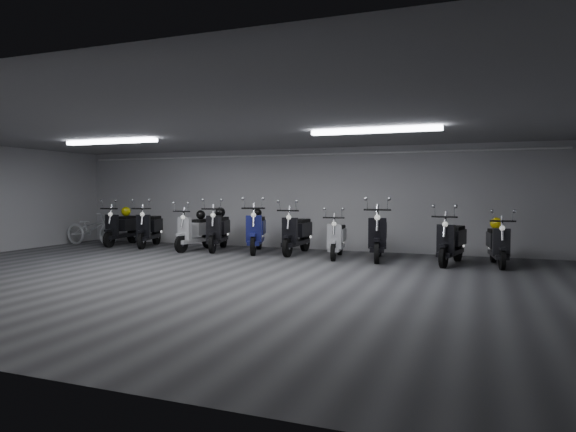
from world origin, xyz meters
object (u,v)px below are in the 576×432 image
at_px(scooter_9, 498,237).
at_px(scooter_7, 378,228).
at_px(scooter_3, 218,224).
at_px(scooter_5, 297,227).
at_px(helmet_4, 257,213).
at_px(helmet_0, 220,212).
at_px(helmet_1, 496,223).
at_px(scooter_4, 256,224).
at_px(bicycle, 92,225).
at_px(scooter_6, 337,232).
at_px(helmet_2, 126,211).
at_px(helmet_3, 201,215).
at_px(scooter_8, 451,234).
at_px(scooter_1, 149,223).
at_px(scooter_2, 195,226).
at_px(scooter_0, 121,222).

bearing_deg(scooter_9, scooter_7, 171.21).
height_order(scooter_3, scooter_5, scooter_3).
distance_m(scooter_5, helmet_4, 1.26).
distance_m(scooter_5, helmet_0, 2.37).
distance_m(scooter_7, helmet_1, 2.59).
bearing_deg(scooter_4, bicycle, 164.02).
distance_m(scooter_5, helmet_1, 4.74).
bearing_deg(scooter_6, helmet_2, 166.97).
distance_m(scooter_3, helmet_3, 0.61).
xyz_separation_m(scooter_5, scooter_8, (3.81, -0.51, -0.04)).
bearing_deg(scooter_8, scooter_9, 19.40).
xyz_separation_m(helmet_0, helmet_1, (7.07, -0.38, -0.12)).
xyz_separation_m(scooter_3, scooter_4, (1.15, -0.03, 0.02)).
xyz_separation_m(helmet_2, helmet_4, (4.39, -0.12, 0.04)).
height_order(scooter_4, helmet_0, scooter_4).
xyz_separation_m(scooter_1, scooter_8, (8.35, -0.53, -0.03)).
distance_m(bicycle, helmet_0, 4.11).
bearing_deg(bicycle, helmet_3, -84.87).
xyz_separation_m(helmet_0, helmet_3, (-0.48, -0.23, -0.06)).
distance_m(scooter_4, helmet_3, 1.72).
distance_m(scooter_3, helmet_2, 3.36).
height_order(helmet_0, helmet_1, helmet_0).
distance_m(scooter_1, helmet_4, 3.37).
relative_size(scooter_1, scooter_2, 1.04).
height_order(scooter_8, helmet_3, scooter_8).
distance_m(scooter_8, bicycle, 10.21).
distance_m(scooter_0, scooter_6, 6.74).
xyz_separation_m(scooter_2, helmet_1, (7.57, 0.10, 0.24)).
relative_size(scooter_1, scooter_8, 1.04).
bearing_deg(scooter_6, scooter_8, -10.61).
xyz_separation_m(scooter_5, helmet_4, (-1.20, 0.21, 0.33)).
bearing_deg(helmet_3, scooter_0, 178.65).
bearing_deg(scooter_8, scooter_7, -175.38).
xyz_separation_m(scooter_8, helmet_3, (-6.62, 0.51, 0.29)).
bearing_deg(helmet_2, scooter_4, -4.84).
bearing_deg(scooter_7, helmet_4, 162.84).
xyz_separation_m(scooter_1, helmet_3, (1.73, -0.02, 0.26)).
bearing_deg(scooter_0, scooter_6, -9.74).
relative_size(scooter_0, helmet_0, 6.63).
height_order(scooter_3, scooter_9, scooter_3).
xyz_separation_m(scooter_0, scooter_9, (10.32, -0.45, -0.07)).
height_order(scooter_7, bicycle, scooter_7).
relative_size(scooter_5, helmet_2, 6.74).
bearing_deg(helmet_3, scooter_4, -1.96).
bearing_deg(helmet_0, scooter_4, -13.33).
bearing_deg(scooter_5, scooter_0, -179.87).
bearing_deg(scooter_3, scooter_1, 163.46).
bearing_deg(helmet_3, scooter_8, -4.42).
height_order(scooter_0, helmet_2, scooter_0).
bearing_deg(scooter_1, helmet_2, 147.01).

